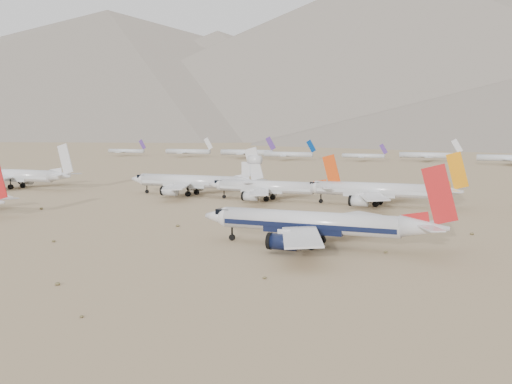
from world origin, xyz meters
The scene contains 8 objects.
ground centered at (0.00, 0.00, 0.00)m, with size 7000.00×7000.00×0.00m, color #7E6249.
main_airliner centered at (10.55, 2.34, 4.93)m, with size 50.84×49.65×17.94m.
row2_gold_tail centered at (6.66, 76.11, 4.91)m, with size 49.29×48.20×17.55m.
row2_orange_tail centered at (-30.21, 75.99, 4.50)m, with size 44.98×44.00×16.04m.
row2_white_trijet centered at (-61.20, 79.61, 5.20)m, with size 50.70×49.54×17.96m.
row2_white_twin centered at (-139.38, 74.21, 5.21)m, with size 51.77×50.66×18.50m.
distant_storage_row centered at (-32.45, 335.39, 4.48)m, with size 489.95×64.84×15.32m.
desert_scrub centered at (3.88, -30.37, 0.29)m, with size 276.77×121.67×0.63m.
Camera 1 is at (50.45, -122.87, 24.88)m, focal length 45.00 mm.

